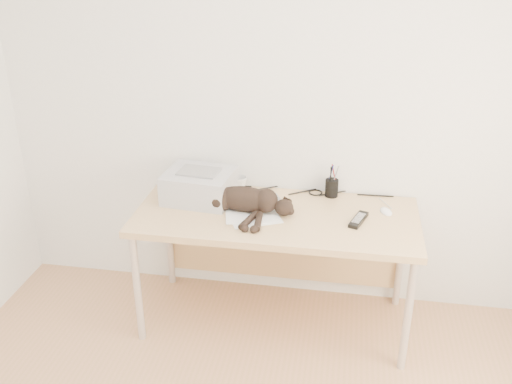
% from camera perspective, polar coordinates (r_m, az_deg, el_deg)
% --- Properties ---
extents(wall_back, '(3.50, 0.00, 3.50)m').
position_cam_1_polar(wall_back, '(3.36, 3.02, 9.14)').
color(wall_back, white).
rests_on(wall_back, floor).
extents(desk, '(1.60, 0.70, 0.74)m').
position_cam_1_polar(desk, '(3.37, 2.19, -3.55)').
color(desk, tan).
rests_on(desk, floor).
extents(printer, '(0.42, 0.36, 0.18)m').
position_cam_1_polar(printer, '(3.38, -5.68, 0.66)').
color(printer, '#B7B7BC').
rests_on(printer, desk).
extents(papers, '(0.35, 0.29, 0.01)m').
position_cam_1_polar(papers, '(3.19, -0.34, -2.49)').
color(papers, white).
rests_on(papers, desk).
extents(cat, '(0.68, 0.33, 0.16)m').
position_cam_1_polar(cat, '(3.23, -1.52, -0.84)').
color(cat, black).
rests_on(cat, desk).
extents(mug, '(0.13, 0.13, 0.09)m').
position_cam_1_polar(mug, '(3.50, -1.67, 0.85)').
color(mug, silver).
rests_on(mug, desk).
extents(pen_cup, '(0.08, 0.08, 0.20)m').
position_cam_1_polar(pen_cup, '(3.45, 7.58, 0.44)').
color(pen_cup, black).
rests_on(pen_cup, desk).
extents(remote_grey, '(0.13, 0.20, 0.02)m').
position_cam_1_polar(remote_grey, '(3.34, 2.15, -1.05)').
color(remote_grey, gray).
rests_on(remote_grey, desk).
extents(remote_black, '(0.11, 0.20, 0.02)m').
position_cam_1_polar(remote_black, '(3.20, 10.21, -2.75)').
color(remote_black, black).
rests_on(remote_black, desk).
extents(mouse, '(0.09, 0.12, 0.03)m').
position_cam_1_polar(mouse, '(3.32, 12.89, -1.75)').
color(mouse, white).
rests_on(mouse, desk).
extents(cable_tangle, '(1.36, 0.09, 0.01)m').
position_cam_1_polar(cable_tangle, '(3.51, 2.72, 0.18)').
color(cable_tangle, black).
rests_on(cable_tangle, desk).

